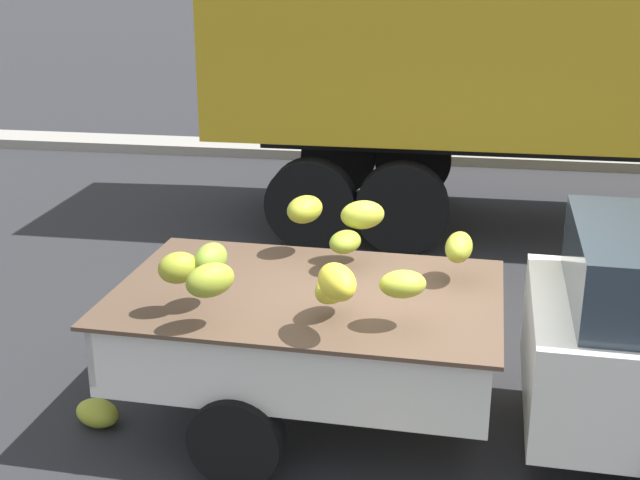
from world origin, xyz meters
The scene contains 4 objects.
ground centered at (0.00, 0.00, 0.00)m, with size 220.00×220.00×0.00m, color #28282B.
curb_strip centered at (0.00, 8.54, 0.08)m, with size 80.00×0.80×0.16m, color gray.
pickup_truck centered at (1.05, -0.03, 0.88)m, with size 4.94×1.98×1.70m.
fallen_banana_bunch_near_tailgate centered at (-2.44, -0.25, 0.10)m, with size 0.36×0.25×0.20m, color #A8B030.
Camera 1 is at (0.11, -5.41, 3.43)m, focal length 46.96 mm.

